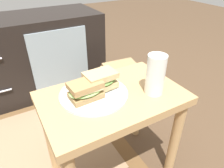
# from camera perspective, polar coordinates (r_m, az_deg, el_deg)

# --- Properties ---
(ground_plane) EXTENTS (8.00, 8.00, 0.00)m
(ground_plane) POSITION_cam_1_polar(r_m,az_deg,el_deg) (1.13, 0.11, -22.42)
(ground_plane) COLOR #4C3826
(side_table) EXTENTS (0.56, 0.36, 0.46)m
(side_table) POSITION_cam_1_polar(r_m,az_deg,el_deg) (0.86, 0.13, -7.95)
(side_table) COLOR tan
(side_table) RESTS_ON ground
(tv_cabinet) EXTENTS (0.96, 0.46, 0.58)m
(tv_cabinet) POSITION_cam_1_polar(r_m,az_deg,el_deg) (1.66, -20.46, 7.64)
(tv_cabinet) COLOR black
(tv_cabinet) RESTS_ON ground
(area_rug) EXTENTS (0.96, 0.87, 0.01)m
(area_rug) POSITION_cam_1_polar(r_m,az_deg,el_deg) (1.27, -20.77, -16.74)
(area_rug) COLOR brown
(area_rug) RESTS_ON ground
(plate) EXTENTS (0.27, 0.27, 0.01)m
(plate) POSITION_cam_1_polar(r_m,az_deg,el_deg) (0.80, -5.10, -2.77)
(plate) COLOR silver
(plate) RESTS_ON side_table
(sandwich_front) EXTENTS (0.13, 0.09, 0.07)m
(sandwich_front) POSITION_cam_1_polar(r_m,az_deg,el_deg) (0.76, -7.39, -1.74)
(sandwich_front) COLOR #9E7A4C
(sandwich_front) RESTS_ON plate
(sandwich_back) EXTENTS (0.14, 0.10, 0.07)m
(sandwich_back) POSITION_cam_1_polar(r_m,az_deg,el_deg) (0.80, -3.21, 1.11)
(sandwich_back) COLOR tan
(sandwich_back) RESTS_ON plate
(beer_glass) EXTENTS (0.07, 0.07, 0.16)m
(beer_glass) POSITION_cam_1_polar(r_m,az_deg,el_deg) (0.79, 12.02, 2.25)
(beer_glass) COLOR silver
(beer_glass) RESTS_ON side_table
(paper_bag) EXTENTS (0.24, 0.15, 0.32)m
(paper_bag) POSITION_cam_1_polar(r_m,az_deg,el_deg) (1.43, 2.18, -0.15)
(paper_bag) COLOR tan
(paper_bag) RESTS_ON ground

